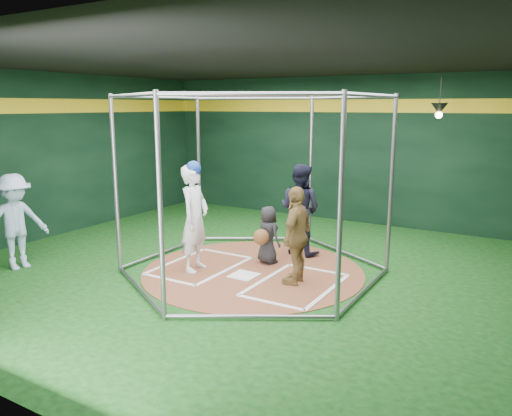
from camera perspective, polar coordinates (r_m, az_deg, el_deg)
The scene contains 12 objects.
room_shell at distance 8.29m, azimuth -0.33°, elevation 4.32°, with size 10.10×9.10×3.53m.
clay_disc at distance 8.68m, azimuth -0.34°, elevation -7.21°, with size 3.80×3.80×0.01m, color brown.
home_plate at distance 8.43m, azimuth -1.40°, elevation -7.70°, with size 0.43×0.43×0.01m, color white.
batter_box_left at distance 8.98m, azimuth -6.40°, elevation -6.54°, with size 1.17×1.77×0.01m.
batter_box_right at distance 8.04m, azimuth 4.61°, elevation -8.72°, with size 1.17×1.77×0.01m.
batting_cage at distance 8.31m, azimuth -0.35°, elevation 2.58°, with size 4.05×4.67×3.00m.
pendant_lamp_near at distance 10.83m, azimuth 20.21°, elevation 10.58°, with size 0.34×0.34×0.90m.
batter_figure at distance 8.54m, azimuth -7.03°, elevation -1.00°, with size 0.54×0.73×1.90m.
visitor_leopard at distance 7.92m, azimuth 4.68°, elevation -3.12°, with size 0.92×0.38×1.57m, color tan.
catcher_figure at distance 8.94m, azimuth 1.31°, elevation -3.10°, with size 0.59×0.63×1.04m.
umpire at distance 9.51m, azimuth 5.03°, elevation -0.13°, with size 0.84×0.66×1.73m, color black.
bystander_blue at distance 9.58m, azimuth -25.76°, elevation -1.43°, with size 1.08×0.62×1.67m, color #A1B9D5.
Camera 1 is at (4.23, -7.04, 2.81)m, focal length 35.00 mm.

